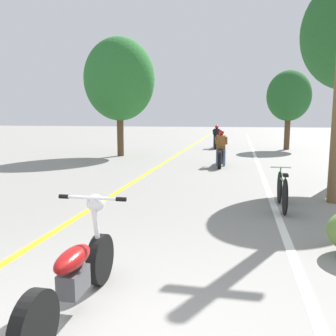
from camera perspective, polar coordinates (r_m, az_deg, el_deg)
The scene contains 8 objects.
lane_stripe_center at distance 15.48m, azimuth -0.13°, elevation 1.14°, with size 0.14×48.00×0.01m, color yellow.
lane_stripe_edge at distance 15.20m, azimuth 14.21°, elevation 0.75°, with size 0.14×48.00×0.01m, color white.
roadside_tree_right_far at distance 21.86m, azimuth 18.82°, elevation 10.85°, with size 2.49×2.24×4.52m.
roadside_tree_left at distance 17.61m, azimuth -7.82°, elevation 13.87°, with size 3.40×3.06×5.63m.
motorcycle_foreground at distance 3.80m, azimuth -14.59°, elevation -15.95°, with size 0.78×1.96×1.10m.
motorcycle_rider_lead at distance 14.09m, azimuth 8.48°, elevation 2.48°, with size 0.50×2.18×1.41m.
motorcycle_rider_far at distance 21.71m, azimuth 7.78°, elevation 4.53°, with size 0.50×2.04×1.39m.
bicycle_parked at distance 7.92m, azimuth 17.84°, elevation -3.50°, with size 0.44×1.71×0.84m.
Camera 1 is at (1.35, -2.47, 1.96)m, focal length 38.00 mm.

